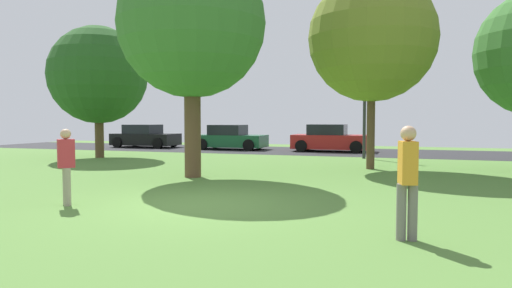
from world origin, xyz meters
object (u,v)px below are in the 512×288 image
Objects in this scene: person_thrower at (66,164)px; street_lamp_post at (365,108)px; maple_tree_far at (192,25)px; oak_tree_right at (98,75)px; maple_tree_near at (372,38)px; parked_car_green at (230,138)px; parked_car_red at (330,139)px; person_bystander at (408,177)px; parked_car_black at (145,137)px.

person_thrower is 14.03m from street_lamp_post.
oak_tree_right is (-7.19, 4.93, -0.83)m from maple_tree_far.
maple_tree_near is 10.99m from person_thrower.
person_thrower reaches higher than parked_car_green.
maple_tree_near is at bearing -168.67° from person_thrower.
maple_tree_far reaches higher than parked_car_red.
maple_tree_near reaches higher than street_lamp_post.
maple_tree_far reaches higher than maple_tree_near.
maple_tree_near is 4.34× the size of person_thrower.
oak_tree_right is at bearing -163.97° from street_lamp_post.
person_bystander reaches higher than parked_car_red.
parked_car_red is at bearing 1.97° from parked_car_green.
maple_tree_far reaches higher than parked_car_black.
street_lamp_post is at bearing -61.60° from parked_car_red.
street_lamp_post reaches higher than parked_car_black.
parked_car_black is 0.90× the size of street_lamp_post.
parked_car_red reaches higher than parked_car_green.
oak_tree_right is 1.48× the size of parked_car_black.
person_bystander is at bearing -82.38° from street_lamp_post.
parked_car_red is at bearing 79.93° from maple_tree_far.
maple_tree_near is 1.14× the size of oak_tree_right.
maple_tree_far is 1.69× the size of parked_car_black.
parked_car_green is 0.89× the size of street_lamp_post.
oak_tree_right is 12.08m from street_lamp_post.
oak_tree_right reaches higher than person_bystander.
person_bystander is 23.52m from parked_car_black.
oak_tree_right is 8.54m from parked_car_green.
maple_tree_near is at bearing -81.95° from street_lamp_post.
maple_tree_far is (-4.94, -3.97, 0.02)m from maple_tree_near.
maple_tree_far is at bearing -142.36° from person_thrower.
maple_tree_near reaches higher than oak_tree_right.
parked_car_black is 14.34m from street_lamp_post.
maple_tree_far is 9.60m from street_lamp_post.
person_thrower is at bearing -62.25° from parked_car_black.
maple_tree_near is 12.19m from oak_tree_right.
maple_tree_far is 1.14× the size of oak_tree_right.
parked_car_green is at bearing 15.98° from person_bystander.
person_thrower is at bearing -98.59° from parked_car_red.
parked_car_red is (-4.00, 17.74, -0.25)m from person_bystander.
maple_tree_far is 8.76m from oak_tree_right.
person_thrower is (-0.41, -4.88, -3.72)m from maple_tree_far.
parked_car_red is (11.54, 0.09, 0.03)m from parked_car_black.
parked_car_green is at bearing 63.21° from oak_tree_right.
parked_car_black is at bearing -109.80° from person_thrower.
maple_tree_near reaches higher than person_thrower.
person_bystander is 13.93m from street_lamp_post.
street_lamp_post is at bearing -157.41° from person_thrower.
maple_tree_far is 1.69× the size of parked_car_green.
maple_tree_near is at bearing -4.53° from oak_tree_right.
oak_tree_right is 3.82× the size of person_thrower.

